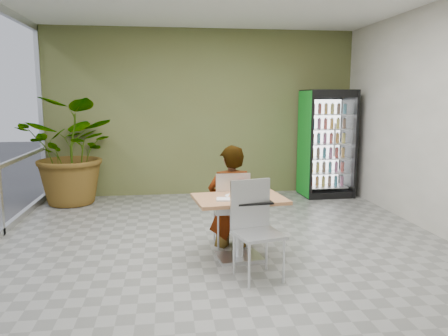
{
  "coord_description": "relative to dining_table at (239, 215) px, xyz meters",
  "views": [
    {
      "loc": [
        -0.71,
        -5.04,
        1.89
      ],
      "look_at": [
        0.03,
        0.44,
        1.0
      ],
      "focal_mm": 35.0,
      "sensor_mm": 36.0,
      "label": 1
    }
  ],
  "objects": [
    {
      "name": "ground",
      "position": [
        -0.13,
        0.16,
        -0.54
      ],
      "size": [
        7.0,
        7.0,
        0.0
      ],
      "primitive_type": "plane",
      "color": "gray",
      "rests_on": "ground"
    },
    {
      "name": "pizza_plate",
      "position": [
        -0.04,
        0.05,
        0.23
      ],
      "size": [
        0.32,
        0.24,
        0.03
      ],
      "color": "silver",
      "rests_on": "dining_table"
    },
    {
      "name": "room_envelope",
      "position": [
        -0.13,
        0.16,
        1.06
      ],
      "size": [
        6.0,
        7.0,
        3.2
      ],
      "primitive_type": null,
      "color": "silver",
      "rests_on": "ground"
    },
    {
      "name": "potted_plant",
      "position": [
        -2.45,
        3.12,
        0.42
      ],
      "size": [
        2.13,
        1.99,
        1.91
      ],
      "primitive_type": "imported",
      "rotation": [
        0.0,
        0.0,
        -0.36
      ],
      "color": "#285F26",
      "rests_on": "ground"
    },
    {
      "name": "dining_table",
      "position": [
        0.0,
        0.0,
        0.0
      ],
      "size": [
        1.1,
        0.83,
        0.75
      ],
      "rotation": [
        0.0,
        0.0,
        0.12
      ],
      "color": "#B67D4E",
      "rests_on": "ground"
    },
    {
      "name": "beverage_fridge",
      "position": [
        2.25,
        3.17,
        0.48
      ],
      "size": [
        0.95,
        0.74,
        2.04
      ],
      "rotation": [
        0.0,
        0.0,
        0.03
      ],
      "color": "black",
      "rests_on": "ground"
    },
    {
      "name": "soda_cup",
      "position": [
        0.17,
        0.04,
        0.3
      ],
      "size": [
        0.1,
        0.1,
        0.18
      ],
      "color": "silver",
      "rests_on": "dining_table"
    },
    {
      "name": "napkin_stack",
      "position": [
        -0.2,
        -0.13,
        0.22
      ],
      "size": [
        0.17,
        0.17,
        0.02
      ],
      "primitive_type": "cube",
      "rotation": [
        0.0,
        0.0,
        -0.13
      ],
      "color": "silver",
      "rests_on": "dining_table"
    },
    {
      "name": "chair_far",
      "position": [
        -0.02,
        0.45,
        0.03
      ],
      "size": [
        0.44,
        0.44,
        0.97
      ],
      "rotation": [
        0.0,
        0.0,
        3.17
      ],
      "color": "silver",
      "rests_on": "ground"
    },
    {
      "name": "seated_woman",
      "position": [
        -0.03,
        0.5,
        -0.03
      ],
      "size": [
        0.6,
        0.4,
        1.61
      ],
      "primitive_type": "imported",
      "rotation": [
        0.0,
        0.0,
        3.17
      ],
      "color": "black",
      "rests_on": "ground"
    },
    {
      "name": "chair_near",
      "position": [
        0.08,
        -0.49,
        0.07
      ],
      "size": [
        0.55,
        0.56,
        1.03
      ],
      "rotation": [
        0.0,
        0.0,
        0.24
      ],
      "color": "silver",
      "rests_on": "ground"
    },
    {
      "name": "cafeteria_tray",
      "position": [
        0.1,
        -0.28,
        0.22
      ],
      "size": [
        0.42,
        0.33,
        0.02
      ],
      "primitive_type": "cube",
      "rotation": [
        0.0,
        0.0,
        0.1
      ],
      "color": "black",
      "rests_on": "dining_table"
    }
  ]
}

